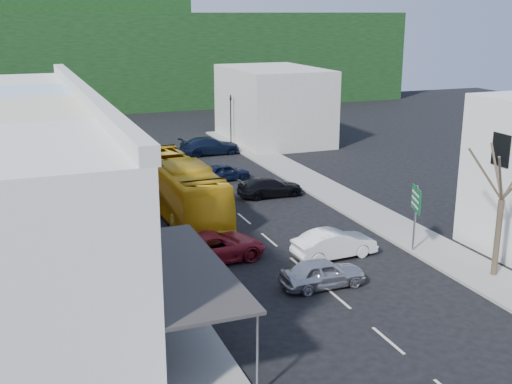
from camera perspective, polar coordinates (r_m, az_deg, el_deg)
name	(u,v)px	position (r m, az deg, el deg)	size (l,w,h in m)	color
ground	(300,266)	(31.84, 3.91, -6.55)	(120.00, 120.00, 0.00)	black
sidewalk_left	(114,222)	(38.90, -12.54, -2.60)	(3.00, 52.00, 0.15)	gray
sidewalk_right	(339,197)	(43.47, 7.35, -0.41)	(3.00, 52.00, 0.15)	gray
shopfront_row	(20,186)	(32.67, -20.24, 0.47)	(8.25, 30.00, 8.00)	silver
distant_block_left	(20,130)	(54.42, -20.23, 5.17)	(8.00, 10.00, 6.00)	#B7B2A8
distant_block_right	(273,105)	(61.96, 1.54, 7.77)	(8.00, 12.00, 7.00)	#B7B2A8
hillside	(91,52)	(92.58, -14.43, 11.92)	(80.00, 26.00, 14.00)	black
bus	(179,189)	(39.75, -6.83, 0.29)	(2.50, 11.60, 3.10)	yellow
car_silver	(323,272)	(29.34, 5.96, -7.12)	(1.80, 4.40, 1.40)	#B4B4B9
car_white	(334,244)	(32.83, 6.98, -4.62)	(1.80, 4.40, 1.40)	white
car_red	(213,248)	(32.19, -3.81, -4.96)	(1.90, 4.60, 1.40)	maroon
car_black_near	(270,186)	(43.29, 1.27, 0.51)	(1.84, 4.50, 1.40)	black
car_navy_mid	(225,171)	(47.48, -2.77, 1.86)	(1.80, 4.40, 1.40)	black
car_black_far	(171,168)	(48.67, -7.56, 2.09)	(1.80, 4.40, 1.40)	black
car_navy_far	(210,147)	(56.37, -4.12, 4.05)	(1.84, 4.50, 1.40)	black
pedestrian_left	(116,247)	(32.11, -12.34, -4.78)	(0.60, 0.40, 1.70)	black
direction_sign	(415,220)	(33.81, 13.94, -2.40)	(0.74, 1.58, 3.60)	#065523
street_tree	(502,200)	(31.23, 20.99, -0.66)	(2.89, 2.89, 7.60)	#3A2F23
traffic_signal	(231,120)	(60.36, -2.26, 6.43)	(0.62, 1.00, 4.67)	black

